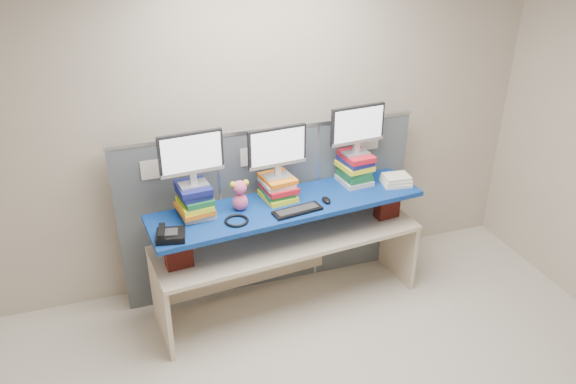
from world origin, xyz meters
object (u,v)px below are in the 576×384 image
object	(u,v)px
monitor_center	(277,149)
monitor_right	(358,127)
monitor_left	(191,156)
desk	(288,250)
desk_phone	(170,235)
blue_board	(288,205)
keyboard	(297,211)

from	to	relation	value
monitor_center	monitor_right	xyz separation A→B (m)	(0.72, 0.07, 0.07)
monitor_center	monitor_right	size ratio (longest dim) A/B	1.00
monitor_left	monitor_center	world-z (taller)	monitor_left
desk	desk_phone	bearing A→B (deg)	-171.72
blue_board	monitor_right	distance (m)	0.87
desk	monitor_center	size ratio (longest dim) A/B	4.71
monitor_left	desk_phone	bearing A→B (deg)	-135.73
blue_board	desk_phone	distance (m)	1.01
blue_board	monitor_right	world-z (taller)	monitor_right
monitor_left	keyboard	bearing A→B (deg)	-21.01
monitor_center	keyboard	world-z (taller)	monitor_center
monitor_center	monitor_right	distance (m)	0.73
monitor_center	monitor_right	bearing A→B (deg)	0.00
desk_phone	monitor_left	bearing A→B (deg)	59.99
blue_board	monitor_right	size ratio (longest dim) A/B	4.61
monitor_center	desk_phone	distance (m)	1.07
blue_board	desk_phone	world-z (taller)	desk_phone
desk_phone	keyboard	bearing A→B (deg)	14.65
blue_board	keyboard	world-z (taller)	keyboard
monitor_center	keyboard	size ratio (longest dim) A/B	1.18
monitor_left	monitor_center	xyz separation A→B (m)	(0.69, 0.07, -0.07)
keyboard	desk_phone	bearing A→B (deg)	175.63
desk	blue_board	bearing A→B (deg)	82.51
desk	blue_board	distance (m)	0.43
desk	blue_board	size ratio (longest dim) A/B	1.02
desk	keyboard	size ratio (longest dim) A/B	5.57
monitor_left	monitor_right	distance (m)	1.41
desk	monitor_left	xyz separation A→B (m)	(-0.74, 0.05, 0.95)
blue_board	monitor_right	bearing A→B (deg)	9.81
monitor_left	monitor_center	size ratio (longest dim) A/B	1.00
monitor_left	keyboard	world-z (taller)	monitor_left
keyboard	desk	bearing A→B (deg)	89.13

